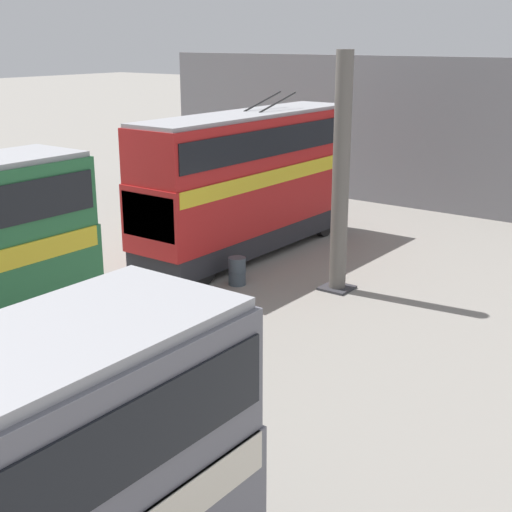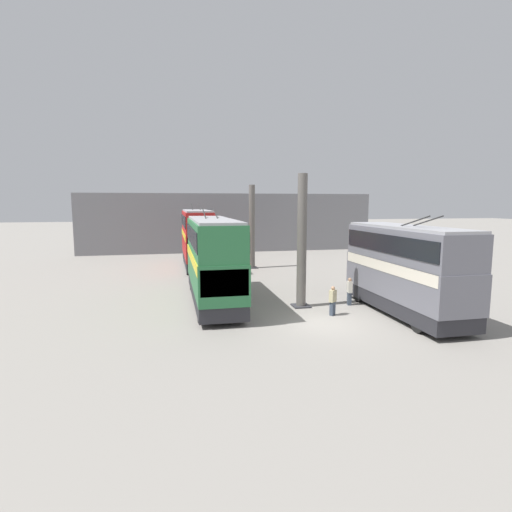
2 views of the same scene
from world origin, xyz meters
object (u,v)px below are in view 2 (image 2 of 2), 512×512
(person_aisle_foreground, at_px, (333,300))
(bus_right_mid, at_px, (213,255))
(bus_right_far, at_px, (197,235))
(bus_left_near, at_px, (405,265))
(person_by_left_row, at_px, (350,291))
(oil_drum, at_px, (223,267))

(person_aisle_foreground, bearing_deg, bus_right_mid, 18.02)
(bus_right_mid, distance_m, bus_right_far, 13.78)
(bus_left_near, distance_m, bus_right_mid, 10.87)
(bus_right_mid, relative_size, person_by_left_row, 6.65)
(bus_right_mid, bearing_deg, person_by_left_row, -106.47)
(bus_right_mid, bearing_deg, person_aisle_foreground, -125.00)
(bus_right_mid, xyz_separation_m, oil_drum, (10.55, -1.95, -2.40))
(person_aisle_foreground, relative_size, oil_drum, 1.69)
(person_by_left_row, bearing_deg, person_aisle_foreground, -124.83)
(person_aisle_foreground, bearing_deg, oil_drum, -21.81)
(bus_right_mid, height_order, oil_drum, bus_right_mid)
(bus_right_mid, bearing_deg, bus_left_near, -116.14)
(bus_right_far, bearing_deg, person_by_left_row, -154.18)
(oil_drum, bearing_deg, person_aisle_foreground, -164.82)
(bus_left_near, xyz_separation_m, person_aisle_foreground, (0.63, 3.81, -1.88))
(bus_right_mid, height_order, person_aisle_foreground, bus_right_mid)
(bus_right_far, relative_size, person_aisle_foreground, 6.73)
(bus_right_far, bearing_deg, bus_right_mid, -180.00)
(bus_left_near, height_order, person_aisle_foreground, bus_left_near)
(bus_left_near, height_order, bus_right_mid, bus_right_mid)
(bus_left_near, bearing_deg, person_aisle_foreground, 80.66)
(bus_right_far, height_order, oil_drum, bus_right_far)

